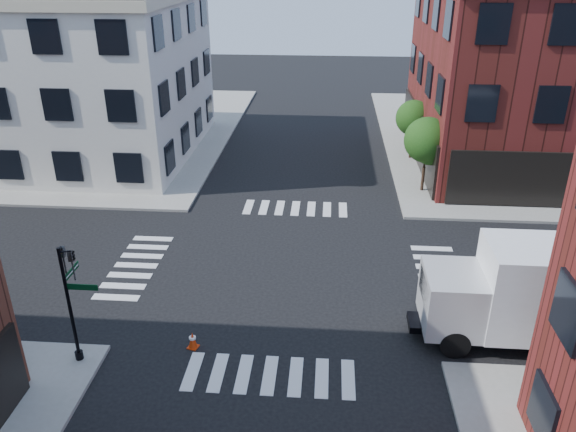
# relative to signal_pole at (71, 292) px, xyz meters

# --- Properties ---
(ground) EXTENTS (120.00, 120.00, 0.00)m
(ground) POSITION_rel_signal_pole_xyz_m (6.72, 6.68, -2.86)
(ground) COLOR black
(ground) RESTS_ON ground
(sidewalk_nw) EXTENTS (30.00, 30.00, 0.15)m
(sidewalk_nw) POSITION_rel_signal_pole_xyz_m (-14.28, 27.68, -2.78)
(sidewalk_nw) COLOR gray
(sidewalk_nw) RESTS_ON ground
(building_nw) EXTENTS (22.00, 16.00, 11.00)m
(building_nw) POSITION_rel_signal_pole_xyz_m (-12.28, 22.68, 2.64)
(building_nw) COLOR silver
(building_nw) RESTS_ON ground
(tree_near) EXTENTS (2.69, 2.69, 4.49)m
(tree_near) POSITION_rel_signal_pole_xyz_m (14.28, 16.65, 0.30)
(tree_near) COLOR black
(tree_near) RESTS_ON ground
(tree_far) EXTENTS (2.43, 2.43, 4.07)m
(tree_far) POSITION_rel_signal_pole_xyz_m (14.28, 22.65, 0.02)
(tree_far) COLOR black
(tree_far) RESTS_ON ground
(signal_pole) EXTENTS (1.29, 1.24, 4.60)m
(signal_pole) POSITION_rel_signal_pole_xyz_m (0.00, 0.00, 0.00)
(signal_pole) COLOR black
(signal_pole) RESTS_ON ground
(box_truck) EXTENTS (8.81, 2.81, 3.96)m
(box_truck) POSITION_rel_signal_pole_xyz_m (16.60, 2.35, -0.80)
(box_truck) COLOR white
(box_truck) RESTS_ON ground
(traffic_cone) EXTENTS (0.45, 0.45, 0.67)m
(traffic_cone) POSITION_rel_signal_pole_xyz_m (3.75, 0.98, -2.54)
(traffic_cone) COLOR red
(traffic_cone) RESTS_ON ground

